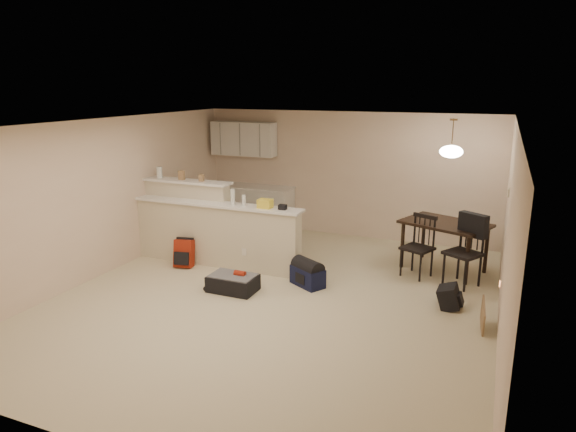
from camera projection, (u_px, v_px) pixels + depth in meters
The scene contains 21 objects.
room at pixel (275, 214), 7.16m from camera, with size 7.00×7.02×2.50m.
breakfast_bar at pixel (206, 228), 8.85m from camera, with size 3.08×0.58×1.39m.
upper_cabinets at pixel (244, 139), 10.78m from camera, with size 1.40×0.34×0.70m, color white.
kitchen_counter at pixel (251, 208), 10.95m from camera, with size 1.80×0.60×0.90m, color white.
thermostat at pixel (509, 193), 7.37m from camera, with size 0.02×0.12×0.12m, color beige.
jar at pixel (159, 172), 9.12m from camera, with size 0.10×0.10×0.20m, color silver.
cereal_box at pixel (182, 175), 8.96m from camera, with size 0.10×0.07×0.16m, color #94734C.
small_box at pixel (201, 178), 8.81m from camera, with size 0.08×0.06×0.12m, color #94734C.
bottle_a at pixel (233, 197), 8.40m from camera, with size 0.07×0.07×0.26m, color silver.
bottle_b at pixel (244, 200), 8.34m from camera, with size 0.06×0.06×0.18m, color silver.
bag_lump at pixel (265, 204), 8.20m from camera, with size 0.22×0.18×0.14m, color #94734C.
pouch at pixel (283, 207), 8.09m from camera, with size 0.12×0.10×0.08m, color #94734C.
dining_table at pixel (445, 228), 8.41m from camera, with size 1.54×1.29×0.82m.
pendant_lamp at pixel (451, 151), 8.09m from camera, with size 0.36×0.36×0.62m.
dining_chair_near at pixel (417, 247), 8.18m from camera, with size 0.44×0.42×1.00m, color black, non-canonical shape.
dining_chair_far at pixel (463, 251), 7.80m from camera, with size 0.48×0.45×1.09m, color black, non-canonical shape.
suitcase at pixel (233, 283), 7.68m from camera, with size 0.71×0.46×0.24m, color black.
red_backpack at pixel (184, 253), 8.69m from camera, with size 0.31×0.19×0.47m, color maroon.
navy_duffel at pixel (308, 276), 7.88m from camera, with size 0.54×0.29×0.29m, color #101534.
black_daypack at pixel (449, 297), 7.10m from camera, with size 0.35×0.25×0.31m, color black.
cardboard_sheet at pixel (483, 317), 6.44m from camera, with size 0.47×0.02×0.36m, color #94734C.
Camera 1 is at (2.83, -6.34, 3.01)m, focal length 32.00 mm.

